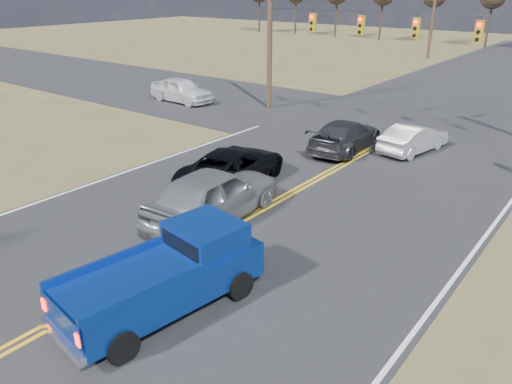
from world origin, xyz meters
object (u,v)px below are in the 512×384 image
Objects in this scene: dgrey_car_queue at (345,135)px; cross_car_west at (181,90)px; pickup_truck at (169,275)px; black_suv at (233,166)px; silver_suv at (213,194)px; white_car_queue at (414,138)px.

cross_car_west is (-13.61, 2.55, 0.08)m from dgrey_car_queue.
pickup_truck is 1.13× the size of cross_car_west.
black_suv is 1.06× the size of dgrey_car_queue.
pickup_truck reaches higher than black_suv.
silver_suv is 18.25m from cross_car_west.
black_suv is 6.71m from dgrey_car_queue.
white_car_queue is 3.18m from dgrey_car_queue.
black_suv is at bearing -65.18° from silver_suv.
pickup_truck reaches higher than dgrey_car_queue.
pickup_truck is 1.31× the size of white_car_queue.
dgrey_car_queue is 1.06× the size of cross_car_west.
silver_suv is (-2.50, 4.34, -0.01)m from pickup_truck.
pickup_truck is 15.49m from white_car_queue.
white_car_queue is (4.07, 8.29, -0.07)m from black_suv.
black_suv is 1.12× the size of cross_car_west.
cross_car_west is (-16.28, 16.32, -0.13)m from pickup_truck.
silver_suv is 1.08× the size of dgrey_car_queue.
black_suv is 15.24m from cross_car_west.
white_car_queue is at bearing -124.72° from black_suv.
silver_suv is at bearing 110.09° from black_suv.
black_suv is at bearing 127.87° from pickup_truck.
silver_suv reaches higher than cross_car_west.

